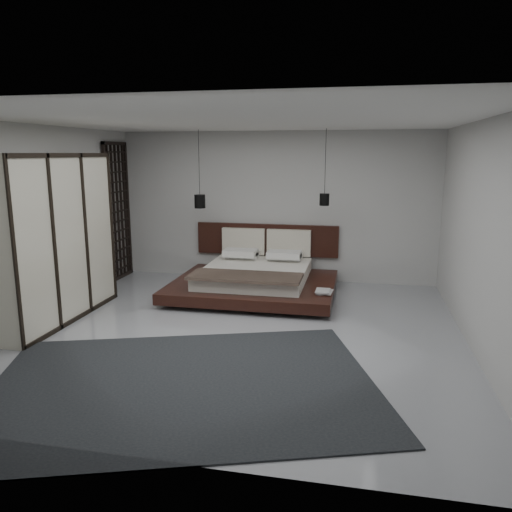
% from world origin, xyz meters
% --- Properties ---
extents(floor, '(6.00, 6.00, 0.00)m').
position_xyz_m(floor, '(0.00, 0.00, 0.00)').
color(floor, gray).
rests_on(floor, ground).
extents(ceiling, '(6.00, 6.00, 0.00)m').
position_xyz_m(ceiling, '(0.00, 0.00, 2.80)').
color(ceiling, white).
rests_on(ceiling, wall_back).
extents(wall_back, '(6.00, 0.00, 6.00)m').
position_xyz_m(wall_back, '(0.00, 3.00, 1.40)').
color(wall_back, '#AEAEAB').
rests_on(wall_back, floor).
extents(wall_front, '(6.00, 0.00, 6.00)m').
position_xyz_m(wall_front, '(0.00, -3.00, 1.40)').
color(wall_front, '#AEAEAB').
rests_on(wall_front, floor).
extents(wall_left, '(0.00, 6.00, 6.00)m').
position_xyz_m(wall_left, '(-3.00, 0.00, 1.40)').
color(wall_left, '#AEAEAB').
rests_on(wall_left, floor).
extents(wall_right, '(0.00, 6.00, 6.00)m').
position_xyz_m(wall_right, '(3.00, 0.00, 1.40)').
color(wall_right, '#AEAEAB').
rests_on(wall_right, floor).
extents(lattice_screen, '(0.05, 0.90, 2.60)m').
position_xyz_m(lattice_screen, '(-2.95, 2.45, 1.30)').
color(lattice_screen, black).
rests_on(lattice_screen, floor).
extents(bed, '(2.73, 2.37, 1.07)m').
position_xyz_m(bed, '(-0.15, 1.91, 0.28)').
color(bed, black).
rests_on(bed, floor).
extents(book_lower, '(0.27, 0.34, 0.03)m').
position_xyz_m(book_lower, '(0.97, 1.26, 0.27)').
color(book_lower, '#99724C').
rests_on(book_lower, bed).
extents(book_upper, '(0.23, 0.31, 0.02)m').
position_xyz_m(book_upper, '(0.95, 1.23, 0.29)').
color(book_upper, '#99724C').
rests_on(book_upper, book_lower).
extents(pendant_left, '(0.20, 0.20, 1.38)m').
position_xyz_m(pendant_left, '(-1.27, 2.33, 1.54)').
color(pendant_left, black).
rests_on(pendant_left, ceiling).
extents(pendant_right, '(0.17, 0.17, 1.29)m').
position_xyz_m(pendant_right, '(0.97, 2.33, 1.62)').
color(pendant_right, black).
rests_on(pendant_right, ceiling).
extents(wardrobe, '(0.58, 2.45, 2.40)m').
position_xyz_m(wardrobe, '(-2.70, -0.03, 1.20)').
color(wardrobe, beige).
rests_on(wardrobe, floor).
extents(rug, '(4.70, 3.98, 0.02)m').
position_xyz_m(rug, '(-0.17, -1.70, 0.01)').
color(rug, black).
rests_on(rug, floor).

